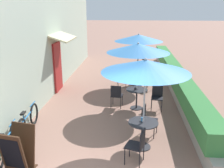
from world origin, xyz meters
TOP-DOWN VIEW (x-y plane):
  - cafe_facade_wall at (-2.54, 6.75)m, footprint 0.98×13.76m
  - planter_hedge at (2.75, 6.78)m, footprint 0.60×12.76m
  - patio_table_near at (1.15, 1.76)m, footprint 0.78×0.78m
  - patio_umbrella_near at (1.15, 1.76)m, footprint 2.16×2.16m
  - cafe_chair_near_left at (1.00, 1.04)m, footprint 0.50×0.50m
  - cafe_chair_near_right at (1.30, 2.47)m, footprint 0.50×0.50m
  - coffee_cup_near at (1.12, 1.82)m, footprint 0.07×0.07m
  - patio_table_mid at (1.02, 4.37)m, footprint 0.78×0.78m
  - patio_umbrella_mid at (1.02, 4.37)m, footprint 2.16×2.16m
  - cafe_chair_mid_left at (1.75, 4.36)m, footprint 0.44×0.44m
  - cafe_chair_mid_right at (0.29, 4.38)m, footprint 0.44×0.44m
  - coffee_cup_mid at (0.96, 4.30)m, footprint 0.07×0.07m
  - patio_table_far at (1.09, 7.16)m, footprint 0.78×0.78m
  - patio_umbrella_far at (1.09, 7.16)m, footprint 2.16×2.16m
  - cafe_chair_far_left at (1.58, 6.62)m, footprint 0.56×0.56m
  - cafe_chair_far_right at (1.32, 7.86)m, footprint 0.53×0.53m
  - seated_patron_far_right at (1.42, 7.81)m, footprint 0.50×0.46m
  - cafe_chair_far_back at (0.38, 7.01)m, footprint 0.44×0.44m
  - coffee_cup_far at (0.99, 7.27)m, footprint 0.07×0.07m
  - bicycle_leaning at (-2.20, 1.06)m, footprint 0.29×1.73m
  - bicycle_second at (-2.18, 2.30)m, footprint 0.17×1.77m
  - menu_board at (-1.68, 0.58)m, footprint 0.70×0.73m

SIDE VIEW (x-z plane):
  - bicycle_leaning at x=-2.20m, z-range -0.03..0.72m
  - bicycle_second at x=-2.18m, z-range -0.03..0.74m
  - menu_board at x=-1.68m, z-range -0.01..1.03m
  - cafe_chair_near_left at x=1.00m, z-range 0.08..0.95m
  - cafe_chair_near_right at x=1.30m, z-range 0.08..0.95m
  - cafe_chair_mid_left at x=1.75m, z-range 0.08..0.95m
  - cafe_chair_mid_right at x=0.29m, z-range 0.08..0.95m
  - cafe_chair_far_left at x=1.58m, z-range 0.08..0.95m
  - cafe_chair_far_right at x=1.32m, z-range 0.08..0.95m
  - cafe_chair_far_back at x=0.38m, z-range 0.08..0.95m
  - patio_table_near at x=1.15m, z-range 0.17..0.90m
  - patio_table_mid at x=1.02m, z-range 0.17..0.90m
  - patio_table_far at x=1.09m, z-range 0.17..0.90m
  - planter_hedge at x=2.75m, z-range 0.03..1.04m
  - seated_patron_far_right at x=1.42m, z-range 0.06..1.31m
  - coffee_cup_near at x=1.12m, z-range 0.73..0.82m
  - coffee_cup_mid at x=0.96m, z-range 0.73..0.82m
  - coffee_cup_far at x=0.99m, z-range 0.73..0.82m
  - cafe_facade_wall at x=-2.54m, z-range -0.01..4.19m
  - patio_umbrella_near at x=1.15m, z-range 1.01..3.42m
  - patio_umbrella_mid at x=1.02m, z-range 1.01..3.42m
  - patio_umbrella_far at x=1.09m, z-range 1.01..3.42m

